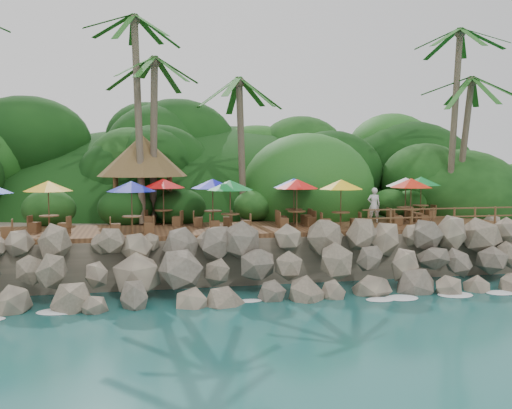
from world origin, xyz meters
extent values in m
plane|color=#19514F|center=(0.00, 0.00, 0.00)|extent=(140.00, 140.00, 0.00)
cube|color=gray|center=(0.00, 16.00, 1.05)|extent=(32.00, 25.20, 2.10)
ellipsoid|color=#143811|center=(0.00, 23.50, 0.00)|extent=(44.80, 28.00, 15.40)
cube|color=brown|center=(0.00, 6.00, 2.20)|extent=(26.00, 5.00, 0.20)
ellipsoid|color=white|center=(-9.00, 0.30, 0.03)|extent=(1.20, 0.80, 0.06)
ellipsoid|color=white|center=(-6.00, 0.30, 0.03)|extent=(1.20, 0.80, 0.06)
ellipsoid|color=white|center=(-3.00, 0.30, 0.03)|extent=(1.20, 0.80, 0.06)
ellipsoid|color=white|center=(0.00, 0.30, 0.03)|extent=(1.20, 0.80, 0.06)
ellipsoid|color=white|center=(3.00, 0.30, 0.03)|extent=(1.20, 0.80, 0.06)
ellipsoid|color=white|center=(6.00, 0.30, 0.03)|extent=(1.20, 0.80, 0.06)
ellipsoid|color=white|center=(9.00, 0.30, 0.03)|extent=(1.20, 0.80, 0.06)
cylinder|color=brown|center=(-5.55, 8.65, 7.65)|extent=(0.67, 1.95, 10.63)
ellipsoid|color=#23601E|center=(-5.55, 8.65, 12.99)|extent=(6.00, 6.00, 2.40)
cylinder|color=brown|center=(-4.80, 8.78, 6.51)|extent=(0.70, 0.74, 8.43)
ellipsoid|color=#23601E|center=(-4.80, 8.78, 10.72)|extent=(6.00, 6.00, 2.40)
cylinder|color=brown|center=(-0.15, 9.16, 6.08)|extent=(0.80, 0.73, 7.57)
ellipsoid|color=#23601E|center=(-0.15, 9.16, 9.86)|extent=(6.00, 6.00, 2.40)
cylinder|color=brown|center=(12.07, 8.60, 7.65)|extent=(1.34, 1.15, 10.68)
ellipsoid|color=#23601E|center=(12.07, 8.60, 12.99)|extent=(6.00, 6.00, 2.40)
cylinder|color=brown|center=(12.76, 8.65, 6.25)|extent=(0.81, 1.19, 7.89)
ellipsoid|color=#23601E|center=(12.76, 8.65, 10.19)|extent=(6.00, 6.00, 2.40)
cylinder|color=brown|center=(-6.78, 8.36, 3.50)|extent=(0.16, 0.16, 2.40)
cylinder|color=brown|center=(-3.98, 8.36, 3.50)|extent=(0.16, 0.16, 2.40)
cylinder|color=brown|center=(-6.78, 11.16, 3.50)|extent=(0.16, 0.16, 2.40)
cylinder|color=brown|center=(-3.98, 11.16, 3.50)|extent=(0.16, 0.16, 2.40)
cone|color=brown|center=(-5.38, 9.76, 5.80)|extent=(4.74, 4.74, 2.20)
cube|color=brown|center=(-11.08, 4.49, 2.54)|extent=(0.48, 0.48, 0.47)
cylinder|color=brown|center=(3.85, 4.61, 2.68)|extent=(0.08, 0.08, 0.76)
cylinder|color=brown|center=(3.85, 4.61, 3.07)|extent=(0.87, 0.87, 0.05)
cylinder|color=brown|center=(3.85, 4.61, 3.43)|extent=(0.05, 0.05, 2.27)
cone|color=yellow|center=(3.85, 4.61, 4.41)|extent=(2.16, 2.16, 0.46)
cube|color=brown|center=(3.13, 4.69, 2.54)|extent=(0.48, 0.48, 0.47)
cube|color=brown|center=(4.57, 4.53, 2.54)|extent=(0.48, 0.48, 0.47)
cylinder|color=brown|center=(2.09, 6.61, 2.68)|extent=(0.08, 0.08, 0.76)
cylinder|color=brown|center=(2.09, 6.61, 3.07)|extent=(0.87, 0.87, 0.05)
cylinder|color=brown|center=(2.09, 6.61, 3.43)|extent=(0.05, 0.05, 2.27)
cone|color=#0C239F|center=(2.09, 6.61, 4.41)|extent=(2.16, 2.16, 0.46)
cube|color=brown|center=(1.39, 6.44, 2.54)|extent=(0.52, 0.52, 0.47)
cube|color=brown|center=(2.79, 6.78, 2.54)|extent=(0.52, 0.52, 0.47)
cylinder|color=brown|center=(7.84, 5.34, 2.68)|extent=(0.08, 0.08, 0.76)
cylinder|color=brown|center=(7.84, 5.34, 3.07)|extent=(0.87, 0.87, 0.05)
cylinder|color=brown|center=(7.84, 5.34, 3.43)|extent=(0.05, 0.05, 2.27)
cone|color=red|center=(7.84, 5.34, 4.41)|extent=(2.16, 2.16, 0.46)
cube|color=brown|center=(7.12, 5.36, 2.54)|extent=(0.44, 0.44, 0.47)
cube|color=brown|center=(8.56, 5.32, 2.54)|extent=(0.44, 0.44, 0.47)
cylinder|color=brown|center=(-9.54, 5.64, 2.68)|extent=(0.08, 0.08, 0.76)
cylinder|color=brown|center=(-9.54, 5.64, 3.07)|extent=(0.87, 0.87, 0.05)
cylinder|color=brown|center=(-9.54, 5.64, 3.43)|extent=(0.05, 0.05, 2.27)
cone|color=gold|center=(-9.54, 5.64, 4.41)|extent=(2.16, 2.16, 0.46)
cube|color=brown|center=(-10.22, 5.89, 2.54)|extent=(0.56, 0.56, 0.47)
cube|color=brown|center=(-8.87, 5.38, 2.54)|extent=(0.56, 0.56, 0.47)
cylinder|color=brown|center=(8.14, 6.54, 2.68)|extent=(0.08, 0.08, 0.76)
cylinder|color=brown|center=(8.14, 6.54, 3.07)|extent=(0.87, 0.87, 0.05)
cylinder|color=brown|center=(8.14, 6.54, 3.43)|extent=(0.05, 0.05, 2.27)
cone|color=silver|center=(8.14, 6.54, 4.41)|extent=(2.16, 2.16, 0.46)
cube|color=brown|center=(7.42, 6.56, 2.54)|extent=(0.45, 0.45, 0.47)
cube|color=brown|center=(8.86, 6.51, 2.54)|extent=(0.45, 0.45, 0.47)
cylinder|color=brown|center=(9.59, 7.60, 2.68)|extent=(0.08, 0.08, 0.76)
cylinder|color=brown|center=(9.59, 7.60, 3.07)|extent=(0.87, 0.87, 0.05)
cylinder|color=brown|center=(9.59, 7.60, 3.43)|extent=(0.05, 0.05, 2.27)
cone|color=#0D762F|center=(9.59, 7.60, 4.41)|extent=(2.16, 2.16, 0.46)
cube|color=brown|center=(8.89, 7.42, 2.54)|extent=(0.53, 0.53, 0.47)
cube|color=brown|center=(10.29, 7.78, 2.54)|extent=(0.53, 0.53, 0.47)
cylinder|color=brown|center=(-2.05, 6.58, 2.68)|extent=(0.08, 0.08, 0.76)
cylinder|color=brown|center=(-2.05, 6.58, 3.07)|extent=(0.87, 0.87, 0.05)
cylinder|color=brown|center=(-2.05, 6.58, 3.43)|extent=(0.05, 0.05, 2.27)
cone|color=#0D0EB3|center=(-2.05, 6.58, 4.41)|extent=(2.16, 2.16, 0.46)
cube|color=brown|center=(-2.76, 6.69, 2.54)|extent=(0.49, 0.49, 0.47)
cube|color=brown|center=(-1.33, 6.47, 2.54)|extent=(0.49, 0.49, 0.47)
cylinder|color=brown|center=(-4.40, 7.45, 2.68)|extent=(0.08, 0.08, 0.76)
cylinder|color=brown|center=(-4.40, 7.45, 3.07)|extent=(0.87, 0.87, 0.05)
cylinder|color=brown|center=(-4.40, 7.45, 3.43)|extent=(0.05, 0.05, 2.27)
cone|color=red|center=(-4.40, 7.45, 4.41)|extent=(2.16, 2.16, 0.46)
cube|color=brown|center=(-5.06, 7.73, 2.54)|extent=(0.57, 0.57, 0.47)
cube|color=brown|center=(-3.73, 7.16, 2.54)|extent=(0.57, 0.57, 0.47)
cylinder|color=brown|center=(-1.46, 4.83, 2.68)|extent=(0.08, 0.08, 0.76)
cylinder|color=brown|center=(-1.46, 4.83, 3.07)|extent=(0.87, 0.87, 0.05)
cylinder|color=brown|center=(-1.46, 4.83, 3.43)|extent=(0.05, 0.05, 2.27)
cone|color=#0C732A|center=(-1.46, 4.83, 4.41)|extent=(2.16, 2.16, 0.46)
cube|color=brown|center=(-2.18, 4.88, 2.54)|extent=(0.46, 0.46, 0.47)
cube|color=brown|center=(-0.74, 4.77, 2.54)|extent=(0.46, 0.46, 0.47)
cylinder|color=brown|center=(-5.90, 4.63, 2.68)|extent=(0.08, 0.08, 0.76)
cylinder|color=brown|center=(-5.90, 4.63, 3.07)|extent=(0.87, 0.87, 0.05)
cylinder|color=brown|center=(-5.90, 4.63, 3.43)|extent=(0.05, 0.05, 2.27)
cone|color=#0B1398|center=(-5.90, 4.63, 4.41)|extent=(2.16, 2.16, 0.46)
cube|color=brown|center=(-6.62, 4.59, 2.54)|extent=(0.46, 0.46, 0.47)
cube|color=brown|center=(-5.18, 4.67, 2.54)|extent=(0.46, 0.46, 0.47)
cylinder|color=brown|center=(1.93, 5.53, 2.68)|extent=(0.08, 0.08, 0.76)
cylinder|color=brown|center=(1.93, 5.53, 3.07)|extent=(0.87, 0.87, 0.05)
cylinder|color=brown|center=(1.93, 5.53, 3.43)|extent=(0.05, 0.05, 2.27)
cone|color=red|center=(1.93, 5.53, 4.41)|extent=(2.16, 2.16, 0.46)
cube|color=brown|center=(1.22, 5.43, 2.54)|extent=(0.49, 0.49, 0.47)
cube|color=brown|center=(2.65, 5.62, 2.54)|extent=(0.49, 0.49, 0.47)
cylinder|color=brown|center=(4.86, 3.65, 2.80)|extent=(0.10, 0.10, 1.00)
cylinder|color=brown|center=(5.96, 3.65, 2.80)|extent=(0.10, 0.10, 1.00)
cylinder|color=brown|center=(7.06, 3.65, 2.80)|extent=(0.10, 0.10, 1.00)
cylinder|color=brown|center=(8.16, 3.65, 2.80)|extent=(0.10, 0.10, 1.00)
cylinder|color=brown|center=(9.26, 3.65, 2.80)|extent=(0.10, 0.10, 1.00)
cylinder|color=brown|center=(10.36, 3.65, 2.80)|extent=(0.10, 0.10, 1.00)
cylinder|color=brown|center=(11.46, 3.65, 2.80)|extent=(0.10, 0.10, 1.00)
cube|color=brown|center=(8.71, 3.65, 3.25)|extent=(8.30, 0.06, 0.06)
cube|color=brown|center=(8.71, 3.65, 2.85)|extent=(8.30, 0.06, 0.06)
imported|color=white|center=(6.42, 6.63, 3.21)|extent=(0.75, 0.58, 1.83)
camera|label=1|loc=(-5.55, -20.82, 5.60)|focal=39.57mm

